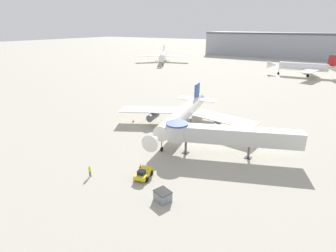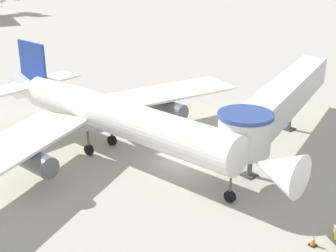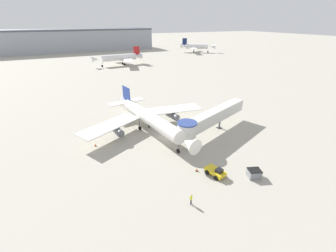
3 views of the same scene
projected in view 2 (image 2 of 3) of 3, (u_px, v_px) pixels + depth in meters
The scene contains 5 objects.
ground_plane at pixel (178, 163), 39.31m from camera, with size 800.00×800.00×0.00m, color #A8A393.
main_airplane at pixel (114, 117), 39.28m from camera, with size 32.42×30.79×8.42m.
jet_bridge at pixel (278, 103), 40.96m from camera, with size 22.70×11.05×5.84m.
traffic_cone_near_nose at pixel (313, 240), 28.55m from camera, with size 0.46×0.46×0.75m.
traffic_cone_starboard_wing at pixel (222, 118), 48.48m from camera, with size 0.37×0.37×0.62m.
Camera 2 is at (-23.23, -26.69, 17.43)m, focal length 50.00 mm.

